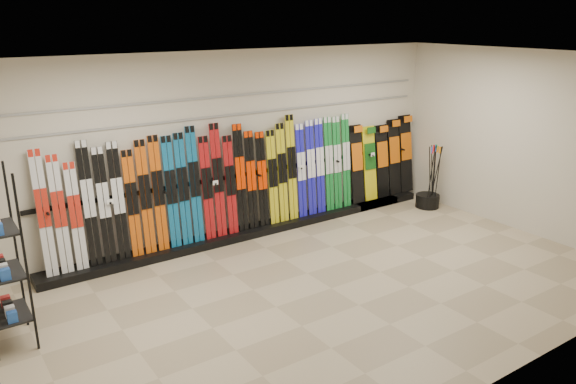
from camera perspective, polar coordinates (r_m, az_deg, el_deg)
floor at (r=7.66m, az=4.44°, el=-9.72°), size 8.00×8.00×0.00m
back_wall at (r=9.11m, az=-5.22°, el=4.77°), size 8.00×0.00×8.00m
right_wall at (r=10.04m, az=22.85°, el=4.66°), size 0.00×5.00×5.00m
ceiling at (r=6.83m, az=5.04°, el=13.27°), size 8.00×8.00×0.00m
ski_rack_base at (r=9.46m, az=-3.14°, el=-3.83°), size 8.00×0.40×0.12m
skis at (r=8.88m, az=-7.06°, el=0.77°), size 5.37×0.19×1.80m
snowboards at (r=10.97m, az=9.61°, el=3.25°), size 1.58×0.23×1.51m
accessory_rack at (r=6.78m, az=-27.17°, el=-6.17°), size 0.40×0.60×2.00m
pole_bin at (r=11.00m, az=13.98°, el=-0.87°), size 0.44×0.44×0.25m
ski_poles at (r=10.87m, az=14.55°, el=1.53°), size 0.35×0.22×1.18m
slatwall_rail_0 at (r=9.00m, az=-5.25°, el=7.86°), size 7.60×0.02×0.03m
slatwall_rail_1 at (r=8.95m, az=-5.30°, el=9.75°), size 7.60×0.02×0.03m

